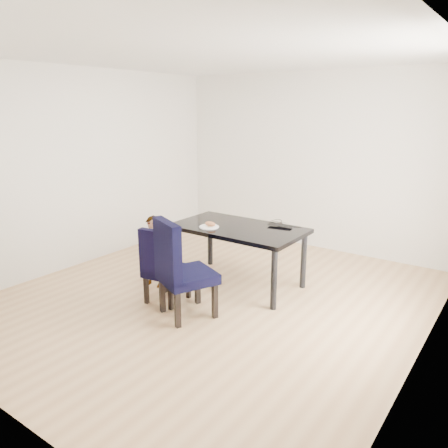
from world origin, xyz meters
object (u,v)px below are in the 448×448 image
Objects in this scene: dining_table at (238,256)px; laptop at (281,225)px; chair_right at (188,268)px; child at (154,252)px; plate at (209,227)px; chair_left at (167,264)px.

dining_table is 5.40× the size of laptop.
dining_table is at bearing 116.88° from chair_right.
child reaches higher than laptop.
chair_right reaches higher than laptop.
laptop is (0.37, 1.36, 0.23)m from chair_right.
child is at bearing -141.51° from dining_table.
plate is (-0.31, 0.78, 0.22)m from chair_right.
chair_right is 1.42m from laptop.
plate is at bearing 23.84° from child.
chair_left is 1.49m from laptop.
chair_left is at bearing 47.46° from laptop.
child is at bearing -142.77° from plate.
chair_right is at bearing 65.23° from laptop.
chair_left is 2.99× the size of laptop.
chair_right is 0.94m from child.
child reaches higher than plate.
plate is 0.82× the size of laptop.
chair_left reaches higher than dining_table.
chair_left is 3.65× the size of plate.
child is (-0.44, 0.23, 0.00)m from chair_left.
dining_table is 0.66m from laptop.
chair_right is at bearing -87.68° from dining_table.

